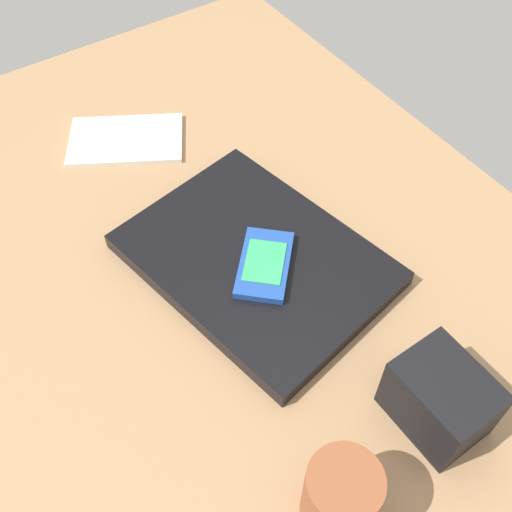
# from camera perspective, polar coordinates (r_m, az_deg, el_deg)

# --- Properties ---
(desk_surface) EXTENTS (1.20, 0.80, 0.03)m
(desk_surface) POSITION_cam_1_polar(r_m,az_deg,el_deg) (0.82, -0.77, -1.86)
(desk_surface) COLOR #9E7751
(desk_surface) RESTS_ON ground
(laptop_closed) EXTENTS (0.37, 0.30, 0.02)m
(laptop_closed) POSITION_cam_1_polar(r_m,az_deg,el_deg) (0.81, -0.00, -0.36)
(laptop_closed) COLOR black
(laptop_closed) RESTS_ON desk_surface
(cell_phone_on_laptop) EXTENTS (0.12, 0.12, 0.01)m
(cell_phone_on_laptop) POSITION_cam_1_polar(r_m,az_deg,el_deg) (0.78, 0.80, -0.78)
(cell_phone_on_laptop) COLOR #1E479E
(cell_phone_on_laptop) RESTS_ON laptop_closed
(notepad) EXTENTS (0.18, 0.21, 0.01)m
(notepad) POSITION_cam_1_polar(r_m,az_deg,el_deg) (1.00, -12.07, 10.58)
(notepad) COLOR white
(notepad) RESTS_ON desk_surface
(pen_cup) EXTENTS (0.07, 0.07, 0.10)m
(pen_cup) POSITION_cam_1_polar(r_m,az_deg,el_deg) (0.63, 7.90, -21.40)
(pen_cup) COLOR brown
(pen_cup) RESTS_ON desk_surface
(desk_organizer) EXTENTS (0.10, 0.08, 0.08)m
(desk_organizer) POSITION_cam_1_polar(r_m,az_deg,el_deg) (0.70, 16.84, -12.69)
(desk_organizer) COLOR black
(desk_organizer) RESTS_ON desk_surface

